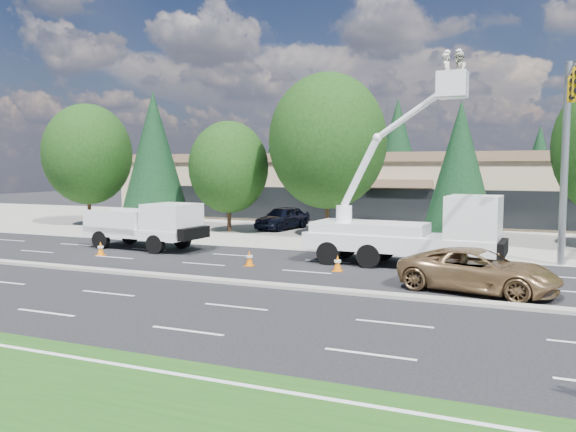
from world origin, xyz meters
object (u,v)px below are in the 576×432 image
at_px(signal_mast, 571,126).
at_px(utility_pickup, 149,230).
at_px(minivan, 478,270).
at_px(bucket_truck, 416,223).

relative_size(signal_mast, utility_pickup, 1.51).
xyz_separation_m(utility_pickup, minivan, (16.99, -4.14, -0.27)).
bearing_deg(minivan, signal_mast, -20.13).
relative_size(utility_pickup, bucket_truck, 0.72).
height_order(signal_mast, minivan, signal_mast).
relative_size(signal_mast, bucket_truck, 1.09).
height_order(signal_mast, utility_pickup, signal_mast).
xyz_separation_m(signal_mast, minivan, (-3.12, -5.03, -5.30)).
relative_size(utility_pickup, minivan, 1.23).
height_order(signal_mast, bucket_truck, bucket_truck).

